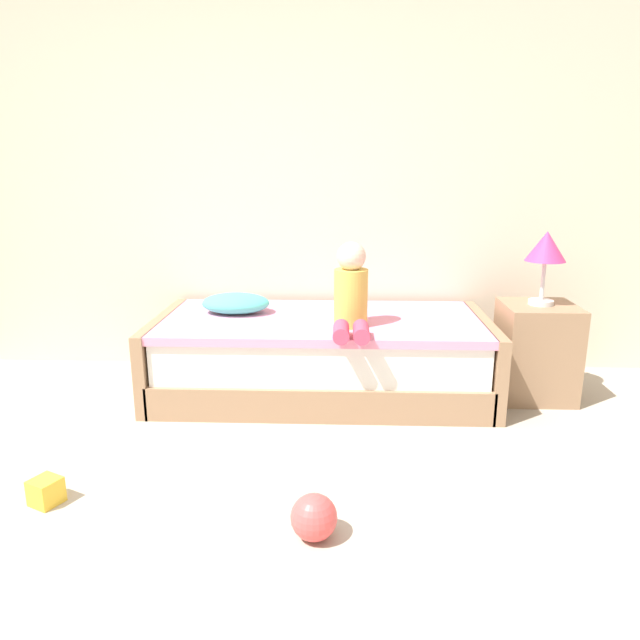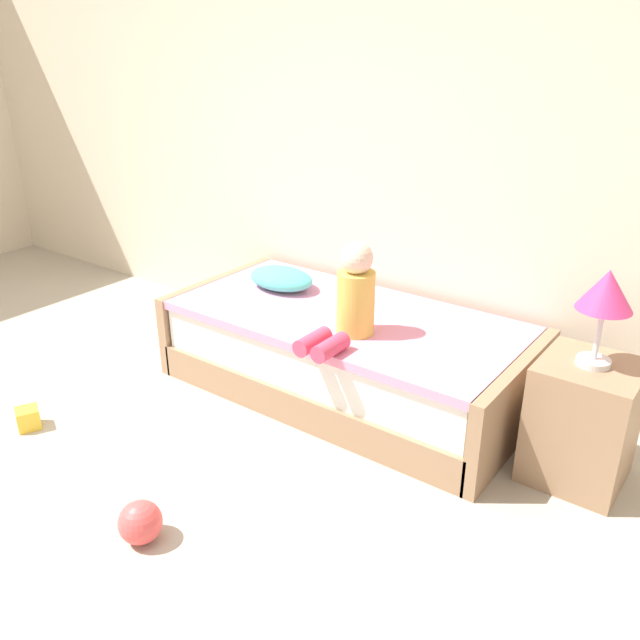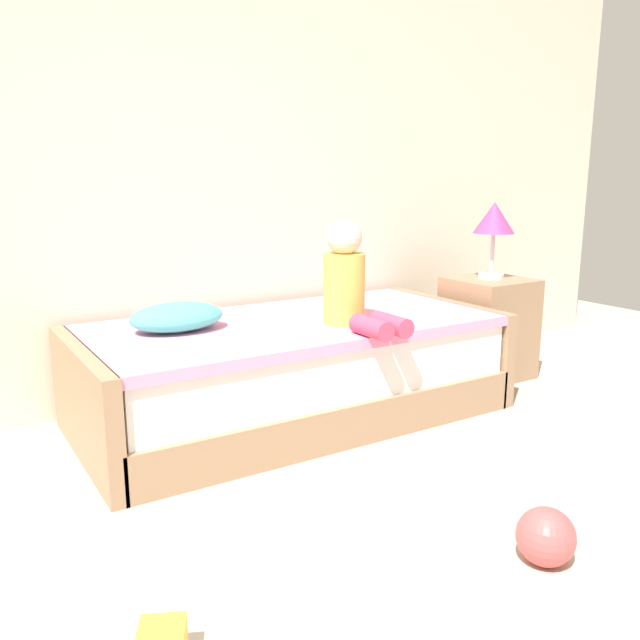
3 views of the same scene
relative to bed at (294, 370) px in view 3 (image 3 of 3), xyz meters
The scene contains 7 objects.
wall_rear 1.49m from the bed, 137.13° to the left, with size 7.20×0.10×2.90m, color beige.
bed is the anchor object (origin of this frame).
nightstand 1.35m from the bed, ahead, with size 0.44×0.44×0.60m, color #997556.
table_lamp 1.52m from the bed, ahead, with size 0.24×0.24×0.45m.
child_figure 0.54m from the bed, 51.77° to the right, with size 0.20×0.51×0.50m.
pillow 0.65m from the bed, 169.89° to the left, with size 0.44×0.30×0.13m, color #4CCCBC.
toy_ball 1.56m from the bed, 89.02° to the right, with size 0.19×0.19×0.19m, color #E54C4C.
Camera 3 is at (-0.92, -0.75, 1.21)m, focal length 36.73 mm.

